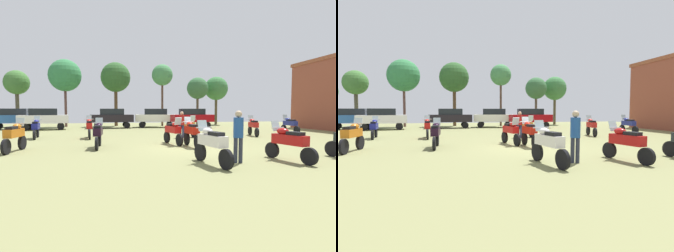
% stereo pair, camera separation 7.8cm
% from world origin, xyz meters
% --- Properties ---
extents(ground_plane, '(44.00, 52.00, 0.02)m').
position_xyz_m(ground_plane, '(0.00, 0.00, 0.01)').
color(ground_plane, olive).
extents(motorcycle_2, '(0.62, 2.13, 1.49)m').
position_xyz_m(motorcycle_2, '(1.44, 5.05, 0.75)').
color(motorcycle_2, black).
rests_on(motorcycle_2, ground).
extents(motorcycle_3, '(0.62, 2.24, 1.46)m').
position_xyz_m(motorcycle_3, '(-4.44, 0.67, 0.74)').
color(motorcycle_3, black).
rests_on(motorcycle_3, ground).
extents(motorcycle_4, '(0.70, 2.08, 1.46)m').
position_xyz_m(motorcycle_4, '(6.07, 4.59, 0.74)').
color(motorcycle_4, black).
rests_on(motorcycle_4, ground).
extents(motorcycle_5, '(0.76, 2.14, 1.44)m').
position_xyz_m(motorcycle_5, '(2.50, -4.07, 0.73)').
color(motorcycle_5, black).
rests_on(motorcycle_5, ground).
extents(motorcycle_6, '(0.73, 2.17, 1.48)m').
position_xyz_m(motorcycle_6, '(-0.45, -4.12, 0.75)').
color(motorcycle_6, black).
rests_on(motorcycle_6, ground).
extents(motorcycle_7, '(0.62, 2.14, 1.50)m').
position_xyz_m(motorcycle_7, '(0.13, 0.13, 0.75)').
color(motorcycle_7, black).
rests_on(motorcycle_7, ground).
extents(motorcycle_8, '(0.68, 2.24, 1.46)m').
position_xyz_m(motorcycle_8, '(-8.69, 5.80, 0.74)').
color(motorcycle_8, black).
rests_on(motorcycle_8, ground).
extents(motorcycle_10, '(0.62, 2.24, 1.47)m').
position_xyz_m(motorcycle_10, '(9.97, 5.83, 0.75)').
color(motorcycle_10, black).
rests_on(motorcycle_10, ground).
extents(motorcycle_11, '(0.76, 2.10, 1.47)m').
position_xyz_m(motorcycle_11, '(-0.59, 1.18, 0.74)').
color(motorcycle_11, black).
rests_on(motorcycle_11, ground).
extents(motorcycle_12, '(0.63, 2.20, 1.49)m').
position_xyz_m(motorcycle_12, '(-5.31, 5.22, 0.75)').
color(motorcycle_12, black).
rests_on(motorcycle_12, ground).
extents(motorcycle_13, '(0.62, 2.11, 1.49)m').
position_xyz_m(motorcycle_13, '(-7.96, 0.14, 0.75)').
color(motorcycle_13, black).
rests_on(motorcycle_13, ground).
extents(car_1, '(4.49, 2.32, 2.00)m').
position_xyz_m(car_1, '(-13.19, 14.87, 1.19)').
color(car_1, black).
rests_on(car_1, ground).
extents(car_2, '(4.44, 2.18, 2.00)m').
position_xyz_m(car_2, '(4.18, 13.50, 1.19)').
color(car_2, black).
rests_on(car_2, ground).
extents(car_3, '(4.41, 2.07, 2.00)m').
position_xyz_m(car_3, '(-4.01, 14.82, 1.19)').
color(car_3, black).
rests_on(car_3, ground).
extents(car_4, '(4.57, 2.62, 2.00)m').
position_xyz_m(car_4, '(-10.24, 13.67, 1.19)').
color(car_4, black).
rests_on(car_4, ground).
extents(car_5, '(4.54, 2.50, 2.00)m').
position_xyz_m(car_5, '(0.64, 15.16, 1.19)').
color(car_5, black).
rests_on(car_5, ground).
extents(person_2, '(0.44, 0.44, 1.76)m').
position_xyz_m(person_2, '(0.72, 4.37, 1.05)').
color(person_2, '#2D2E50').
rests_on(person_2, ground).
extents(person_3, '(0.44, 0.44, 1.82)m').
position_xyz_m(person_3, '(0.57, -3.99, 1.09)').
color(person_3, '#282D3D').
rests_on(person_3, ground).
extents(tree_1, '(2.46, 2.46, 7.18)m').
position_xyz_m(tree_1, '(1.77, 17.57, 5.90)').
color(tree_1, brown).
rests_on(tree_1, ground).
extents(tree_3, '(2.60, 2.60, 5.80)m').
position_xyz_m(tree_3, '(6.15, 17.75, 4.48)').
color(tree_3, brown).
rests_on(tree_3, ground).
extents(tree_4, '(2.65, 2.65, 6.24)m').
position_xyz_m(tree_4, '(-14.30, 19.07, 4.84)').
color(tree_4, '#4F4835').
rests_on(tree_4, ground).
extents(tree_5, '(3.49, 3.49, 7.40)m').
position_xyz_m(tree_5, '(-9.03, 17.90, 5.65)').
color(tree_5, brown).
rests_on(tree_5, ground).
extents(tree_6, '(3.43, 3.43, 7.39)m').
position_xyz_m(tree_6, '(-3.58, 18.56, 5.65)').
color(tree_6, brown).
rests_on(tree_6, ground).
extents(tree_7, '(2.98, 2.98, 6.12)m').
position_xyz_m(tree_7, '(9.06, 19.03, 4.61)').
color(tree_7, brown).
rests_on(tree_7, ground).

